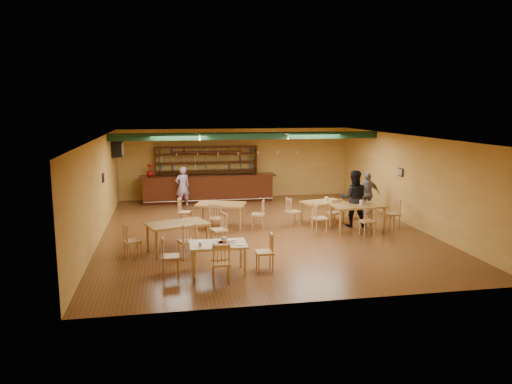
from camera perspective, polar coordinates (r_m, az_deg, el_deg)
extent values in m
plane|color=brown|center=(15.94, 0.72, -4.43)|extent=(12.00, 12.00, 0.00)
cube|color=black|center=(18.23, -0.96, 6.51)|extent=(10.00, 0.30, 0.25)
cube|color=white|center=(18.62, -6.78, 6.73)|extent=(0.05, 2.50, 0.05)
cube|color=white|center=(19.09, 2.92, 6.86)|extent=(0.05, 2.50, 0.05)
cube|color=white|center=(19.51, -15.75, 4.83)|extent=(0.34, 0.70, 0.48)
cube|color=black|center=(16.43, -17.24, 1.60)|extent=(0.04, 0.34, 0.28)
cube|color=black|center=(17.70, 16.42, 2.20)|extent=(0.04, 0.34, 0.28)
cube|color=#39170B|center=(20.65, -5.55, 0.43)|extent=(5.62, 0.85, 1.13)
cube|color=#39170B|center=(21.19, -5.73, 2.23)|extent=(4.35, 0.40, 2.28)
imported|color=maroon|center=(20.48, -12.20, 2.48)|extent=(0.36, 0.36, 0.50)
cube|color=olive|center=(16.33, -4.08, -2.69)|extent=(1.79, 1.38, 0.79)
cube|color=olive|center=(17.17, 7.71, -2.26)|extent=(1.59, 1.18, 0.71)
cube|color=olive|center=(13.75, -9.08, -5.17)|extent=(1.82, 1.42, 0.80)
cube|color=olive|center=(16.22, 11.59, -2.88)|extent=(1.71, 1.09, 0.82)
cube|color=#CAB287|center=(11.90, -4.39, -7.64)|extent=(1.37, 0.89, 0.72)
cylinder|color=silver|center=(11.81, -3.95, -5.90)|extent=(0.51, 0.51, 0.01)
cylinder|color=#EAE5C6|center=(11.61, -6.49, -5.97)|extent=(0.08, 0.08, 0.11)
cube|color=white|center=(12.02, -2.90, -5.57)|extent=(0.25, 0.23, 0.03)
cube|color=silver|center=(11.87, -3.27, -5.77)|extent=(0.31, 0.27, 0.00)
cylinder|color=white|center=(11.68, -1.71, -6.07)|extent=(0.22, 0.22, 0.01)
imported|color=#81489C|center=(19.74, -8.49, 0.62)|extent=(0.67, 0.54, 1.60)
imported|color=black|center=(16.59, 11.24, -0.73)|extent=(1.07, 0.94, 1.88)
imported|color=slate|center=(18.41, 12.79, -0.21)|extent=(0.95, 0.43, 1.58)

